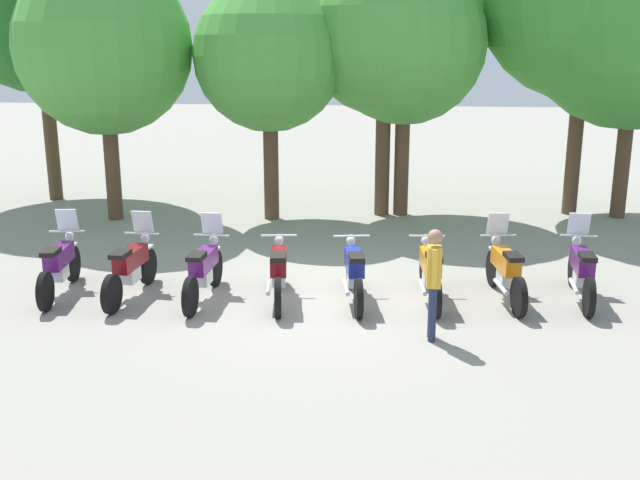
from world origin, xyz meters
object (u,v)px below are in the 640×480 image
object	(u,v)px
motorcycle_3	(278,271)
tree_3	(385,32)
tree_1	(104,47)
motorcycle_5	(430,271)
motorcycle_6	(505,270)
tree_6	(638,12)
motorcycle_1	(131,267)
tree_2	(269,56)
person_0	(434,276)
motorcycle_4	(354,272)
motorcycle_7	(581,270)
motorcycle_0	(59,265)
motorcycle_2	(204,270)
tree_4	(405,43)

from	to	relation	value
motorcycle_3	tree_3	xyz separation A→B (m)	(1.55, 6.64, 3.93)
tree_1	motorcycle_3	bearing A→B (deg)	-48.01
motorcycle_5	motorcycle_6	xyz separation A→B (m)	(1.25, 0.18, 0.01)
motorcycle_3	tree_6	world-z (taller)	tree_6
motorcycle_1	tree_3	distance (m)	8.78
motorcycle_3	tree_2	bearing A→B (deg)	2.65
motorcycle_6	person_0	xyz separation A→B (m)	(-1.28, -1.88, 0.44)
motorcycle_4	tree_6	xyz separation A→B (m)	(6.12, 6.85, 4.37)
motorcycle_3	motorcycle_6	size ratio (longest dim) A/B	1.00
tree_3	person_0	bearing A→B (deg)	-83.47
motorcycle_7	tree_6	distance (m)	8.10
person_0	tree_2	world-z (taller)	tree_2
motorcycle_0	motorcycle_7	xyz separation A→B (m)	(8.78, 0.63, 0.00)
motorcycle_6	tree_3	world-z (taller)	tree_3
person_0	motorcycle_7	bearing A→B (deg)	-142.42
motorcycle_7	tree_2	xyz separation A→B (m)	(-6.13, 5.38, 3.36)
motorcycle_4	tree_3	bearing A→B (deg)	-11.18
motorcycle_6	motorcycle_7	xyz separation A→B (m)	(1.26, 0.12, 0.00)
motorcycle_0	motorcycle_5	bearing A→B (deg)	-94.89
motorcycle_4	tree_2	size ratio (longest dim) A/B	0.39
motorcycle_0	motorcycle_2	distance (m)	2.51
tree_1	motorcycle_6	bearing A→B (deg)	-30.17
tree_6	motorcycle_2	bearing A→B (deg)	-140.74
motorcycle_5	motorcycle_1	bearing A→B (deg)	88.72
motorcycle_7	tree_4	xyz separation A→B (m)	(-3.00, 6.16, 3.66)
motorcycle_3	tree_6	xyz separation A→B (m)	(7.37, 6.95, 4.37)
motorcycle_6	tree_1	xyz separation A→B (m)	(-8.67, 5.04, 3.56)
motorcycle_6	tree_4	xyz separation A→B (m)	(-1.73, 6.28, 3.66)
motorcycle_5	tree_6	bearing A→B (deg)	-41.05
motorcycle_1	motorcycle_4	size ratio (longest dim) A/B	1.01
motorcycle_2	tree_4	bearing A→B (deg)	-24.82
tree_2	tree_6	world-z (taller)	tree_6
motorcycle_3	tree_4	bearing A→B (deg)	-24.86
motorcycle_0	motorcycle_5	size ratio (longest dim) A/B	1.00
motorcycle_0	motorcycle_4	distance (m)	5.02
motorcycle_4	motorcycle_6	size ratio (longest dim) A/B	1.00
person_0	tree_6	distance (m)	10.50
motorcycle_6	tree_4	bearing A→B (deg)	7.38
tree_1	tree_2	xyz separation A→B (m)	(3.79, 0.46, -0.21)
motorcycle_0	motorcycle_7	distance (m)	8.81
tree_3	tree_4	size ratio (longest dim) A/B	1.05
motorcycle_0	tree_6	world-z (taller)	tree_6
tree_3	motorcycle_0	bearing A→B (deg)	-128.31
motorcycle_0	person_0	world-z (taller)	person_0
motorcycle_1	motorcycle_6	size ratio (longest dim) A/B	1.00
motorcycle_3	motorcycle_4	size ratio (longest dim) A/B	1.00
motorcycle_7	tree_3	world-z (taller)	tree_3
tree_1	tree_4	bearing A→B (deg)	10.14
tree_6	tree_2	bearing A→B (deg)	-173.01
tree_1	tree_3	bearing A→B (deg)	10.38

